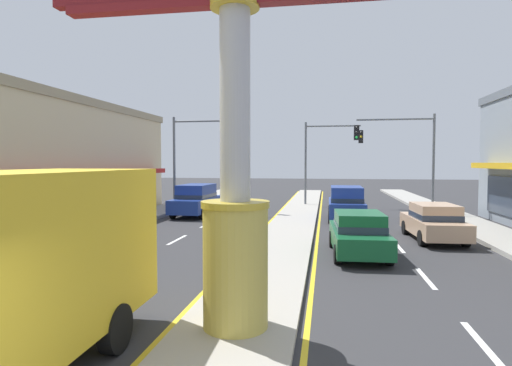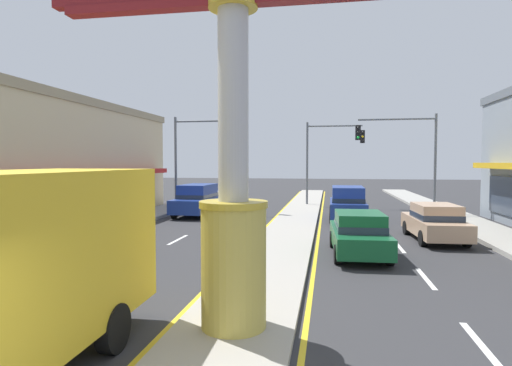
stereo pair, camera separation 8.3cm
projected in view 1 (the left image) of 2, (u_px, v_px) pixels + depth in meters
median_strip at (292, 225)px, 21.17m from camera, size 2.31×52.00×0.14m
sidewalk_left at (107, 226)px, 20.67m from camera, size 2.38×60.00×0.18m
sidewalk_right at (500, 237)px, 17.73m from camera, size 2.38×60.00×0.18m
lane_markings at (290, 231)px, 19.84m from camera, size 9.05×52.00×0.01m
district_sign at (235, 117)px, 7.76m from camera, size 7.18×1.29×7.70m
storefront_left at (24, 160)px, 23.27m from camera, size 9.07×20.05×6.72m
traffic_light_left_side at (200, 147)px, 27.12m from camera, size 4.86×0.46×6.20m
traffic_light_right_side at (404, 146)px, 25.82m from camera, size 4.86×0.46×6.20m
traffic_light_median_far at (326, 149)px, 30.80m from camera, size 4.20×0.46×6.20m
sedan_near_right_lane at (359, 233)px, 14.57m from camera, size 1.99×4.38×1.53m
sedan_far_right_lane at (434, 222)px, 17.41m from camera, size 2.01×4.38×1.53m
sedan_mid_left_lane at (63, 244)px, 12.61m from camera, size 1.99×4.38×1.53m
suv_far_left_oncoming at (196, 200)px, 25.46m from camera, size 2.08×4.66×1.90m
suv_kerb_right at (346, 203)px, 23.38m from camera, size 1.99×4.61×1.90m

